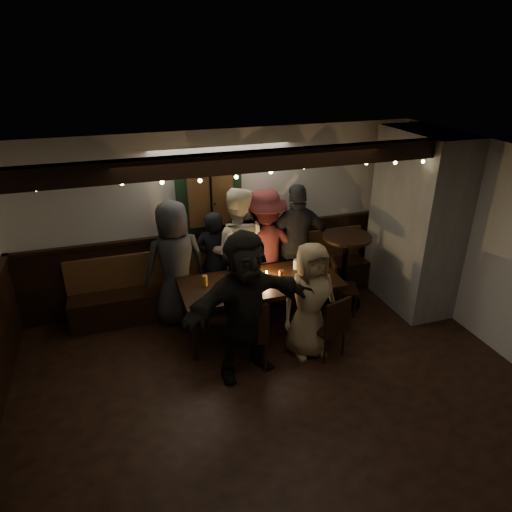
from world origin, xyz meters
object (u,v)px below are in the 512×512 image
object	(u,v)px
chair_end	(338,283)
high_top	(345,262)
chair_near_right	(332,324)
person_d	(265,248)
person_f	(245,306)
person_e	(297,243)
person_c	(237,251)
chair_near_left	(250,331)
person_b	(215,262)
dining_table	(261,286)
person_a	(175,263)
person_g	(310,301)

from	to	relation	value
chair_end	high_top	world-z (taller)	high_top
chair_near_right	person_d	world-z (taller)	person_d
person_f	person_e	bearing A→B (deg)	37.06
person_c	chair_end	bearing A→B (deg)	170.46
chair_near_left	chair_end	size ratio (longest dim) A/B	1.13
chair_end	person_c	size ratio (longest dim) A/B	0.46
chair_near_right	person_b	distance (m)	1.96
chair_near_left	person_f	distance (m)	0.38
dining_table	chair_near_left	xyz separation A→B (m)	(-0.38, -0.76, -0.15)
high_top	person_f	distance (m)	2.16
person_a	person_c	xyz separation A→B (m)	(0.90, 0.05, 0.04)
chair_end	person_a	xyz separation A→B (m)	(-2.26, 0.55, 0.41)
chair_near_left	person_e	distance (m)	1.94
chair_near_left	high_top	world-z (taller)	high_top
person_e	person_b	bearing A→B (deg)	2.43
person_g	person_b	bearing A→B (deg)	117.94
chair_near_right	chair_near_left	bearing A→B (deg)	174.62
chair_near_right	dining_table	bearing A→B (deg)	127.09
dining_table	person_c	xyz separation A→B (m)	(-0.13, 0.69, 0.24)
person_e	chair_end	bearing A→B (deg)	125.39
chair_end	person_e	size ratio (longest dim) A/B	0.47
person_b	person_f	bearing A→B (deg)	114.17
chair_near_right	chair_end	size ratio (longest dim) A/B	1.01
chair_near_right	person_f	xyz separation A→B (m)	(-1.10, 0.07, 0.43)
person_d	person_e	distance (m)	0.51
person_d	person_b	bearing A→B (deg)	-4.93
chair_near_right	person_d	distance (m)	1.70
person_d	dining_table	bearing A→B (deg)	60.90
chair_end	person_f	distance (m)	1.93
person_b	high_top	bearing A→B (deg)	-169.71
person_e	high_top	bearing A→B (deg)	147.10
chair_near_right	high_top	size ratio (longest dim) A/B	0.77
dining_table	person_e	size ratio (longest dim) A/B	1.17
chair_near_right	person_d	xyz separation A→B (m)	(-0.33, 1.62, 0.40)
dining_table	person_a	distance (m)	1.23
dining_table	person_b	bearing A→B (deg)	121.29
chair_end	person_d	world-z (taller)	person_d
high_top	person_f	world-z (taller)	person_f
high_top	person_d	world-z (taller)	person_d
person_g	high_top	bearing A→B (deg)	40.07
person_b	person_d	bearing A→B (deg)	-154.51
person_g	person_c	bearing A→B (deg)	108.44
chair_near_right	person_a	distance (m)	2.28
person_c	person_d	xyz separation A→B (m)	(0.45, 0.07, -0.05)
chair_end	person_g	xyz separation A→B (m)	(-0.80, -0.75, 0.28)
chair_near_right	person_c	xyz separation A→B (m)	(-0.78, 1.54, 0.45)
chair_end	person_b	world-z (taller)	person_b
chair_near_left	person_c	distance (m)	1.52
dining_table	person_b	world-z (taller)	person_b
person_a	person_g	world-z (taller)	person_a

